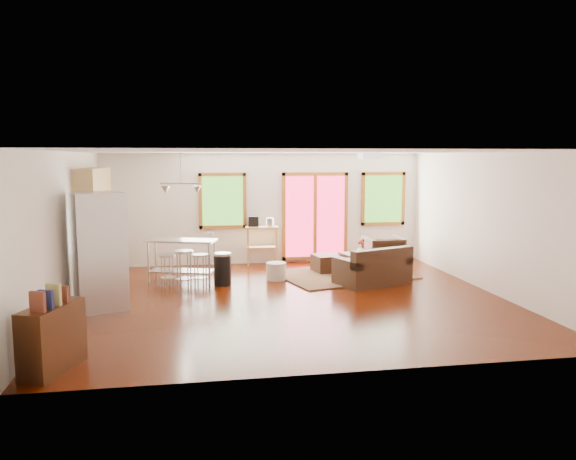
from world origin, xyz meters
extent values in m
cube|color=#320C00|center=(0.00, 0.00, -0.01)|extent=(7.50, 7.00, 0.02)
cube|color=white|center=(0.00, 0.00, 2.61)|extent=(7.50, 7.00, 0.02)
cube|color=white|center=(0.00, 3.51, 1.30)|extent=(7.50, 0.02, 2.60)
cube|color=white|center=(-3.76, 0.00, 1.30)|extent=(0.02, 7.00, 2.60)
cube|color=white|center=(3.76, 0.00, 1.30)|extent=(0.02, 7.00, 2.60)
cube|color=white|center=(0.00, -3.51, 1.30)|extent=(7.50, 0.02, 2.60)
cube|color=#2F5D1A|center=(-1.00, 3.46, 1.50)|extent=(0.94, 0.02, 1.14)
cube|color=brown|center=(-1.00, 3.46, 2.11)|extent=(1.10, 0.05, 0.08)
cube|color=brown|center=(-1.00, 3.46, 0.89)|extent=(1.10, 0.05, 0.08)
cube|color=brown|center=(-1.51, 3.46, 1.50)|extent=(0.08, 0.05, 1.30)
cube|color=brown|center=(-0.49, 3.46, 1.50)|extent=(0.08, 0.05, 1.30)
cube|color=#BF1B40|center=(1.20, 3.46, 1.10)|extent=(1.44, 0.02, 1.94)
cube|color=brown|center=(1.20, 3.46, 2.11)|extent=(1.60, 0.05, 0.08)
cube|color=brown|center=(1.20, 3.46, 0.09)|extent=(1.60, 0.05, 0.08)
cube|color=brown|center=(0.44, 3.46, 1.10)|extent=(0.08, 0.05, 2.10)
cube|color=brown|center=(1.96, 3.46, 1.10)|extent=(0.08, 0.05, 2.10)
cube|color=brown|center=(1.20, 3.46, 1.10)|extent=(0.08, 0.05, 1.94)
cube|color=#2F5D1A|center=(2.90, 3.46, 1.50)|extent=(0.94, 0.02, 1.14)
cube|color=brown|center=(2.90, 3.46, 2.11)|extent=(1.10, 0.05, 0.08)
cube|color=brown|center=(2.90, 3.46, 0.89)|extent=(1.10, 0.05, 0.08)
cube|color=brown|center=(2.39, 3.46, 1.50)|extent=(0.08, 0.05, 1.30)
cube|color=brown|center=(3.41, 3.46, 1.50)|extent=(0.08, 0.05, 1.30)
cube|color=#435934|center=(1.44, 1.81, 0.01)|extent=(3.11, 2.69, 0.03)
cube|color=black|center=(1.81, 0.91, 0.20)|extent=(1.60, 1.24, 0.40)
cube|color=black|center=(1.91, 0.63, 0.57)|extent=(1.39, 0.66, 0.36)
cube|color=black|center=(1.23, 0.70, 0.47)|extent=(0.45, 0.82, 0.15)
cube|color=black|center=(2.38, 1.13, 0.47)|extent=(0.45, 0.82, 0.15)
cube|color=black|center=(1.50, 0.85, 0.45)|extent=(0.73, 0.69, 0.11)
cube|color=black|center=(2.08, 1.07, 0.45)|extent=(0.73, 0.69, 0.11)
cube|color=#321708|center=(2.04, 2.00, 0.41)|extent=(1.21, 0.90, 0.04)
cube|color=#321708|center=(1.66, 1.65, 0.20)|extent=(0.08, 0.08, 0.39)
cube|color=#321708|center=(2.55, 1.87, 0.20)|extent=(0.08, 0.08, 0.39)
cube|color=#321708|center=(1.54, 2.12, 0.20)|extent=(0.08, 0.08, 0.39)
cube|color=#321708|center=(2.43, 2.34, 0.20)|extent=(0.08, 0.08, 0.39)
imported|color=black|center=(2.53, 2.34, 0.41)|extent=(0.80, 0.75, 0.82)
cube|color=black|center=(1.19, 2.19, 0.19)|extent=(0.66, 0.66, 0.38)
cylinder|color=beige|center=(-0.02, 1.60, 0.18)|extent=(0.48, 0.48, 0.36)
imported|color=silver|center=(1.91, 2.04, 0.49)|extent=(0.24, 0.25, 0.18)
sphere|color=#AB3422|center=(1.95, 2.04, 0.64)|extent=(0.09, 0.09, 0.07)
sphere|color=#AB3422|center=(1.87, 2.03, 0.66)|extent=(0.09, 0.09, 0.07)
sphere|color=#AB3422|center=(1.92, 2.07, 0.68)|extent=(0.09, 0.09, 0.07)
imported|color=brown|center=(2.15, 1.62, 0.55)|extent=(0.22, 0.11, 0.31)
cube|color=tan|center=(-3.45, 1.70, 0.45)|extent=(0.60, 2.20, 0.90)
cube|color=black|center=(-3.45, 1.70, 0.92)|extent=(0.64, 2.24, 0.04)
cube|color=tan|center=(-3.57, 1.70, 1.95)|extent=(0.36, 2.20, 0.70)
cylinder|color=#B7BABC|center=(-3.45, 1.20, 1.03)|extent=(0.12, 0.12, 0.18)
cube|color=black|center=(-3.45, 2.10, 1.04)|extent=(0.22, 0.18, 0.20)
cube|color=#B7BABC|center=(-3.22, -0.10, 0.97)|extent=(0.98, 0.97, 1.94)
cube|color=gray|center=(-2.87, 0.02, 0.97)|extent=(0.25, 0.68, 1.90)
cylinder|color=gray|center=(-2.77, -0.20, 1.13)|extent=(0.03, 0.03, 1.29)
cylinder|color=gray|center=(-2.92, 0.25, 1.13)|extent=(0.03, 0.03, 1.29)
cube|color=#B7BABC|center=(-1.93, 1.72, 0.85)|extent=(1.47, 0.91, 0.04)
cube|color=gray|center=(-1.93, 1.72, 0.23)|extent=(1.36, 0.82, 0.03)
cylinder|color=gray|center=(-2.58, 1.69, 0.42)|extent=(0.05, 0.05, 0.83)
cylinder|color=gray|center=(-1.39, 1.34, 0.42)|extent=(0.05, 0.05, 0.83)
cylinder|color=gray|center=(-2.47, 2.10, 0.42)|extent=(0.05, 0.05, 0.83)
cylinder|color=gray|center=(-1.28, 1.74, 0.42)|extent=(0.05, 0.05, 0.83)
imported|color=white|center=(-1.35, 1.48, 1.01)|extent=(0.14, 0.13, 0.11)
cylinder|color=#B7BABC|center=(-2.20, 1.27, 0.63)|extent=(0.40, 0.40, 0.04)
cylinder|color=gray|center=(-2.15, 1.38, 0.31)|extent=(0.03, 0.03, 0.61)
cylinder|color=gray|center=(-2.31, 1.32, 0.31)|extent=(0.03, 0.03, 0.61)
cylinder|color=gray|center=(-2.24, 1.16, 0.31)|extent=(0.03, 0.03, 0.61)
cylinder|color=gray|center=(-2.09, 1.23, 0.31)|extent=(0.03, 0.03, 0.61)
cylinder|color=gray|center=(-2.20, 1.27, 0.20)|extent=(0.37, 0.37, 0.01)
cylinder|color=#B7BABC|center=(-1.87, 0.93, 0.76)|extent=(0.45, 0.45, 0.04)
cylinder|color=gray|center=(-1.81, 1.05, 0.37)|extent=(0.03, 0.03, 0.73)
cylinder|color=gray|center=(-2.00, 0.99, 0.37)|extent=(0.03, 0.03, 0.73)
cylinder|color=gray|center=(-1.94, 0.80, 0.37)|extent=(0.03, 0.03, 0.73)
cylinder|color=gray|center=(-1.75, 0.86, 0.37)|extent=(0.03, 0.03, 0.73)
cylinder|color=gray|center=(-1.87, 0.93, 0.24)|extent=(0.41, 0.41, 0.02)
cylinder|color=#B7BABC|center=(-1.57, 1.14, 0.64)|extent=(0.40, 0.40, 0.04)
cylinder|color=gray|center=(-1.46, 1.19, 0.31)|extent=(0.03, 0.03, 0.62)
cylinder|color=gray|center=(-1.62, 1.25, 0.31)|extent=(0.03, 0.03, 0.62)
cylinder|color=gray|center=(-1.68, 1.09, 0.31)|extent=(0.03, 0.03, 0.62)
cylinder|color=gray|center=(-1.52, 1.03, 0.31)|extent=(0.03, 0.03, 0.62)
cylinder|color=gray|center=(-1.57, 1.14, 0.20)|extent=(0.36, 0.36, 0.01)
cylinder|color=black|center=(-1.14, 1.30, 0.30)|extent=(0.37, 0.37, 0.60)
cylinder|color=#B7BABC|center=(-1.14, 1.30, 0.62)|extent=(0.38, 0.38, 0.05)
cube|color=tan|center=(-0.11, 3.26, 0.89)|extent=(0.79, 0.55, 0.04)
cube|color=tan|center=(-0.11, 3.26, 0.43)|extent=(0.75, 0.51, 0.03)
cube|color=tan|center=(-0.45, 3.10, 0.45)|extent=(0.05, 0.05, 0.90)
cube|color=tan|center=(0.19, 3.04, 0.45)|extent=(0.05, 0.05, 0.90)
cube|color=tan|center=(-0.42, 3.48, 0.45)|extent=(0.05, 0.05, 0.90)
cube|color=tan|center=(0.23, 3.43, 0.45)|extent=(0.05, 0.05, 0.90)
cube|color=black|center=(-0.30, 3.28, 1.03)|extent=(0.25, 0.24, 0.24)
cylinder|color=#B7BABC|center=(0.08, 3.25, 1.01)|extent=(0.19, 0.19, 0.19)
cube|color=#321708|center=(-3.35, -2.87, 0.40)|extent=(0.65, 0.96, 0.79)
cube|color=brown|center=(-3.41, -3.17, 0.91)|extent=(0.18, 0.11, 0.24)
cube|color=#20254F|center=(-3.36, -3.03, 0.90)|extent=(0.18, 0.11, 0.22)
cube|color=#9F9658|center=(-3.30, -2.89, 0.92)|extent=(0.18, 0.11, 0.26)
cube|color=brown|center=(-3.25, -2.75, 0.89)|extent=(0.18, 0.11, 0.20)
cube|color=white|center=(1.60, 0.60, 2.53)|extent=(0.35, 0.35, 0.12)
cylinder|color=gray|center=(-1.90, 1.50, 2.30)|extent=(0.02, 0.02, 0.60)
cube|color=gray|center=(-1.90, 1.50, 2.00)|extent=(0.80, 0.04, 0.03)
cone|color=#B7BABC|center=(-2.20, 1.50, 1.88)|extent=(0.18, 0.18, 0.14)
cone|color=#B7BABC|center=(-1.60, 1.50, 1.88)|extent=(0.18, 0.18, 0.14)
camera|label=1|loc=(-1.70, -9.60, 2.50)|focal=35.00mm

